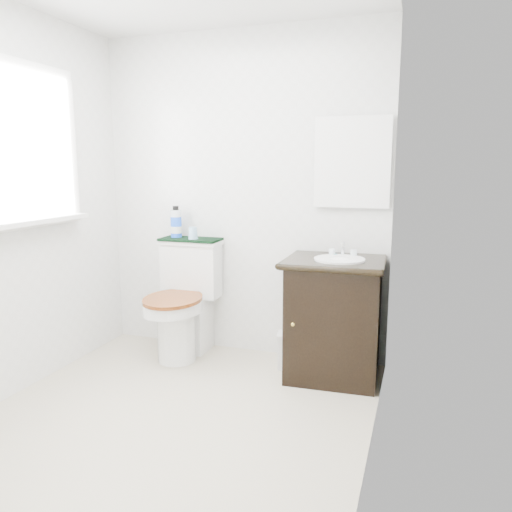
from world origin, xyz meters
The scene contains 12 objects.
floor centered at (0.00, 0.00, 0.00)m, with size 2.40×2.40×0.00m, color beige.
wall_back centered at (0.00, 1.20, 1.20)m, with size 2.40×2.40×0.00m, color silver.
wall_right centered at (1.10, 0.00, 1.20)m, with size 2.40×2.40×0.00m, color silver.
window centered at (-1.07, 0.25, 1.55)m, with size 0.02×0.70×0.90m, color white.
mirror centered at (0.82, 1.18, 1.45)m, with size 0.50×0.02×0.60m, color silver.
toilet centered at (-0.38, 0.96, 0.38)m, with size 0.47×0.67×0.86m.
vanity centered at (0.77, 0.90, 0.43)m, with size 0.66×0.57×0.92m.
trash_bin centered at (0.45, 0.95, 0.13)m, with size 0.20×0.17×0.26m.
towel centered at (-0.38, 1.09, 0.87)m, with size 0.46×0.22×0.02m, color black.
mouthwash_bottle centered at (-0.51, 1.11, 0.99)m, with size 0.08×0.08×0.24m.
cup centered at (-0.34, 1.05, 0.93)m, with size 0.07×0.07×0.09m, color #84B4D8.
soap_bar centered at (0.74, 1.01, 0.83)m, with size 0.06×0.04×0.02m, color #186775.
Camera 1 is at (1.29, -2.33, 1.42)m, focal length 35.00 mm.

